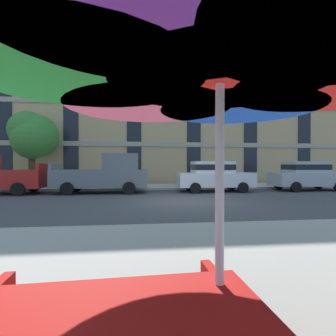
% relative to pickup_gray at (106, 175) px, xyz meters
% --- Properties ---
extents(ground_plane, '(120.00, 120.00, 0.00)m').
position_rel_pickup_gray_xyz_m(ground_plane, '(3.85, -3.70, -1.03)').
color(ground_plane, '#424244').
extents(sidewalk_far, '(56.00, 3.60, 0.12)m').
position_rel_pickup_gray_xyz_m(sidewalk_far, '(3.85, 3.10, -0.97)').
color(sidewalk_far, '#B2ADA3').
rests_on(sidewalk_far, ground).
extents(apartment_building, '(47.36, 12.08, 12.80)m').
position_rel_pickup_gray_xyz_m(apartment_building, '(3.85, 11.29, 5.37)').
color(apartment_building, tan).
rests_on(apartment_building, ground).
extents(pickup_gray, '(5.10, 2.12, 2.20)m').
position_rel_pickup_gray_xyz_m(pickup_gray, '(0.00, 0.00, 0.00)').
color(pickup_gray, slate).
rests_on(pickup_gray, ground).
extents(sedan_white, '(4.40, 1.98, 1.78)m').
position_rel_pickup_gray_xyz_m(sedan_white, '(6.25, -0.00, -0.08)').
color(sedan_white, silver).
rests_on(sedan_white, ground).
extents(sedan_silver, '(4.40, 1.98, 1.78)m').
position_rel_pickup_gray_xyz_m(sedan_silver, '(12.16, -0.00, -0.08)').
color(sedan_silver, '#A8AAB2').
rests_on(sedan_silver, ground).
extents(street_tree_left, '(3.16, 3.22, 5.21)m').
position_rel_pickup_gray_xyz_m(street_tree_left, '(-5.34, 3.60, 2.54)').
color(street_tree_left, '#4C3823').
rests_on(street_tree_left, ground).
extents(patio_umbrella, '(3.29, 3.06, 2.53)m').
position_rel_pickup_gray_xyz_m(patio_umbrella, '(2.44, -12.70, 1.25)').
color(patio_umbrella, silver).
rests_on(patio_umbrella, ground).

